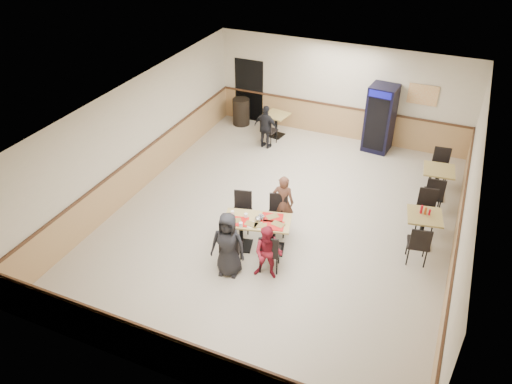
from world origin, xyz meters
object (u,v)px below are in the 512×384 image
at_px(lone_diner, 266,127).
at_px(side_table_near, 423,225).
at_px(pepsi_cooler, 380,118).
at_px(diner_woman_left, 228,245).
at_px(trash_bin, 241,112).
at_px(side_table_far, 437,179).
at_px(diner_man_opposite, 283,202).
at_px(back_table, 276,121).
at_px(diner_woman_right, 268,253).
at_px(main_table, 257,230).

distance_m(lone_diner, side_table_near, 5.86).
height_order(lone_diner, pepsi_cooler, pepsi_cooler).
bearing_deg(diner_woman_left, trash_bin, 103.02).
bearing_deg(diner_woman_left, side_table_far, 42.75).
relative_size(diner_woman_left, trash_bin, 1.69).
distance_m(diner_man_opposite, trash_bin, 5.84).
distance_m(side_table_near, back_table, 6.33).
distance_m(back_table, trash_bin, 1.44).
xyz_separation_m(diner_woman_left, trash_bin, (-2.84, 6.77, -0.31)).
xyz_separation_m(diner_woman_left, back_table, (-1.44, 6.42, -0.25)).
height_order(diner_woman_left, diner_woman_right, diner_woman_left).
bearing_deg(back_table, side_table_far, -17.73).
bearing_deg(diner_man_opposite, diner_woman_left, 67.91).
xyz_separation_m(diner_man_opposite, side_table_near, (3.13, 0.64, -0.17)).
height_order(pepsi_cooler, trash_bin, pepsi_cooler).
bearing_deg(diner_man_opposite, side_table_near, -177.03).
bearing_deg(pepsi_cooler, diner_man_opposite, -98.45).
height_order(diner_woman_right, lone_diner, lone_diner).
bearing_deg(side_table_near, lone_diner, 149.59).
height_order(diner_man_opposite, trash_bin, diner_man_opposite).
distance_m(diner_man_opposite, lone_diner, 4.08).
bearing_deg(diner_man_opposite, side_table_far, -147.13).
height_order(diner_woman_right, side_table_far, diner_woman_right).
bearing_deg(lone_diner, diner_woman_left, 113.12).
distance_m(diner_woman_right, side_table_near, 3.68).
distance_m(lone_diner, back_table, 0.87).
bearing_deg(side_table_far, diner_woman_left, -127.52).
height_order(diner_woman_left, back_table, diner_woman_left).
bearing_deg(side_table_far, back_table, 162.27).
relative_size(main_table, trash_bin, 1.81).
height_order(main_table, back_table, main_table).
relative_size(main_table, back_table, 1.99).
distance_m(main_table, back_table, 5.69).
xyz_separation_m(lone_diner, trash_bin, (-1.39, 1.20, -0.24)).
height_order(lone_diner, back_table, lone_diner).
bearing_deg(diner_man_opposite, main_table, 67.91).
relative_size(diner_woman_right, back_table, 1.57).
relative_size(diner_woman_left, diner_man_opposite, 1.06).
height_order(back_table, pepsi_cooler, pepsi_cooler).
bearing_deg(diner_woman_left, side_table_near, 26.07).
height_order(main_table, diner_woman_left, diner_woman_left).
bearing_deg(trash_bin, pepsi_cooler, 0.54).
bearing_deg(side_table_near, main_table, -154.34).
relative_size(pepsi_cooler, trash_bin, 2.29).
bearing_deg(trash_bin, lone_diner, -40.81).
bearing_deg(trash_bin, side_table_near, -32.90).
height_order(main_table, trash_bin, trash_bin).
distance_m(diner_woman_right, back_table, 6.61).
relative_size(diner_man_opposite, trash_bin, 1.59).
bearing_deg(back_table, diner_woman_left, -77.33).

